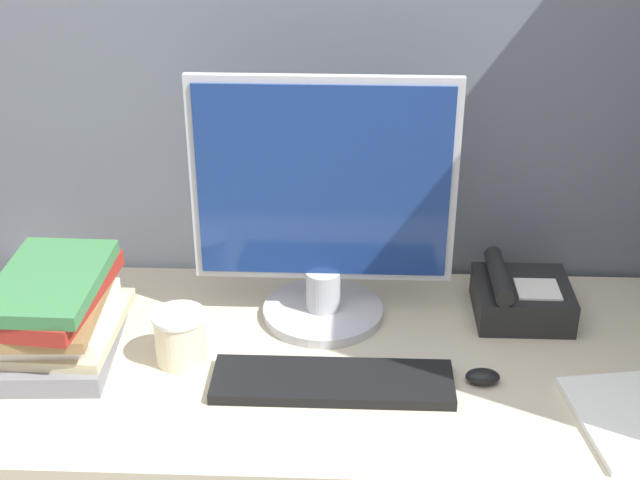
% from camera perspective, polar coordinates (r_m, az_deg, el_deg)
% --- Properties ---
extents(cubicle_panel_rear, '(1.79, 0.04, 1.79)m').
position_cam_1_polar(cubicle_panel_rear, '(1.91, 0.44, 2.04)').
color(cubicle_panel_rear, slate).
rests_on(cubicle_panel_rear, ground_plane).
extents(monitor, '(0.50, 0.24, 0.49)m').
position_cam_1_polar(monitor, '(1.68, 0.11, 1.66)').
color(monitor, '#B7B7BC').
rests_on(monitor, desk).
extents(keyboard, '(0.43, 0.13, 0.02)m').
position_cam_1_polar(keyboard, '(1.59, 0.82, -9.07)').
color(keyboard, black).
rests_on(keyboard, desk).
extents(mouse, '(0.06, 0.04, 0.03)m').
position_cam_1_polar(mouse, '(1.62, 10.37, -8.60)').
color(mouse, black).
rests_on(mouse, desk).
extents(coffee_cup, '(0.10, 0.10, 0.10)m').
position_cam_1_polar(coffee_cup, '(1.65, -8.93, -6.15)').
color(coffee_cup, beige).
rests_on(coffee_cup, desk).
extents(book_stack, '(0.25, 0.31, 0.17)m').
position_cam_1_polar(book_stack, '(1.71, -16.64, -4.63)').
color(book_stack, slate).
rests_on(book_stack, desk).
extents(desk_telephone, '(0.19, 0.18, 0.11)m').
position_cam_1_polar(desk_telephone, '(1.82, 12.68, -3.59)').
color(desk_telephone, black).
rests_on(desk_telephone, desk).
extents(paper_pile, '(0.23, 0.27, 0.01)m').
position_cam_1_polar(paper_pile, '(1.60, 19.57, -10.77)').
color(paper_pile, white).
rests_on(paper_pile, desk).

